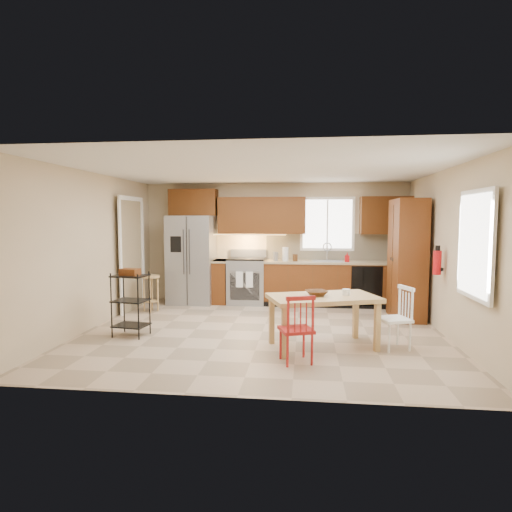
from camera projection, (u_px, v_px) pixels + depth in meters
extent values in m
plane|color=tan|center=(262.00, 331.00, 6.68)|extent=(5.50, 5.50, 0.00)
cube|color=silver|center=(263.00, 170.00, 6.46)|extent=(5.50, 5.00, 0.02)
cube|color=#CCB793|center=(274.00, 243.00, 9.05)|extent=(5.50, 0.02, 2.50)
cube|color=#CCB793|center=(236.00, 272.00, 4.10)|extent=(5.50, 0.02, 2.50)
cube|color=#CCB793|center=(93.00, 250.00, 6.89)|extent=(0.02, 5.00, 2.50)
cube|color=#CCB793|center=(449.00, 254.00, 6.26)|extent=(0.02, 5.00, 2.50)
cube|color=gray|center=(192.00, 260.00, 8.90)|extent=(0.92, 0.75, 1.82)
cube|color=gray|center=(247.00, 281.00, 8.87)|extent=(0.76, 0.63, 0.92)
cube|color=#5E2A11|center=(221.00, 281.00, 8.95)|extent=(0.30, 0.60, 0.90)
cube|color=#5E2A11|center=(337.00, 283.00, 8.67)|extent=(2.92, 0.60, 0.90)
cube|color=black|center=(367.00, 286.00, 8.32)|extent=(0.60, 0.02, 0.78)
cube|color=beige|center=(336.00, 247.00, 8.89)|extent=(2.92, 0.03, 0.55)
cube|color=#58270E|center=(193.00, 202.00, 9.00)|extent=(1.00, 0.35, 0.55)
cube|color=#58270E|center=(262.00, 216.00, 8.85)|extent=(1.80, 0.35, 0.75)
cube|color=#58270E|center=(386.00, 215.00, 8.56)|extent=(1.00, 0.35, 0.75)
cube|color=white|center=(327.00, 224.00, 8.87)|extent=(1.12, 0.04, 1.12)
cube|color=gray|center=(327.00, 263.00, 8.66)|extent=(0.62, 0.46, 0.16)
cube|color=#FFBF66|center=(247.00, 235.00, 8.90)|extent=(1.60, 0.30, 0.01)
imported|color=#B80C11|center=(347.00, 257.00, 8.50)|extent=(0.09, 0.09, 0.19)
cylinder|color=white|center=(285.00, 254.00, 8.69)|extent=(0.12, 0.12, 0.28)
cylinder|color=gray|center=(276.00, 256.00, 8.72)|extent=(0.11, 0.11, 0.18)
cylinder|color=#502E15|center=(295.00, 258.00, 8.64)|extent=(0.10, 0.10, 0.14)
cube|color=#5E2A11|center=(407.00, 259.00, 7.50)|extent=(0.50, 0.95, 2.10)
cylinder|color=#B80C11|center=(437.00, 263.00, 6.43)|extent=(0.12, 0.12, 0.36)
cube|color=white|center=(476.00, 245.00, 5.11)|extent=(0.04, 1.02, 1.32)
cube|color=#8C7A59|center=(131.00, 256.00, 8.19)|extent=(0.04, 0.95, 2.10)
imported|color=#502E15|center=(317.00, 296.00, 5.81)|extent=(0.37, 0.37, 0.07)
cylinder|color=white|center=(346.00, 294.00, 5.85)|extent=(0.12, 0.12, 0.11)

